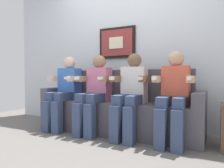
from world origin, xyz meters
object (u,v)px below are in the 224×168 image
object	(u,v)px
couch	(118,111)
person_right_center	(131,92)
person_leftmost	(65,89)
person_rightmost	(174,93)
person_left_center	(95,90)

from	to	relation	value
couch	person_right_center	xyz separation A→B (m)	(0.27, -0.17, 0.29)
person_leftmost	person_rightmost	distance (m)	1.63
person_leftmost	person_left_center	xyz separation A→B (m)	(0.54, -0.00, 0.00)
couch	person_right_center	world-z (taller)	person_right_center
couch	person_leftmost	distance (m)	0.88
person_right_center	person_rightmost	world-z (taller)	same
person_right_center	person_rightmost	size ratio (longest dim) A/B	1.00
couch	person_left_center	bearing A→B (deg)	-148.19
person_left_center	person_rightmost	distance (m)	1.09
couch	person_right_center	size ratio (longest dim) A/B	2.09
person_left_center	person_rightmost	bearing A→B (deg)	0.00
person_left_center	person_right_center	world-z (taller)	same
couch	person_right_center	distance (m)	0.43
couch	person_rightmost	bearing A→B (deg)	-11.69
person_right_center	person_rightmost	distance (m)	0.54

